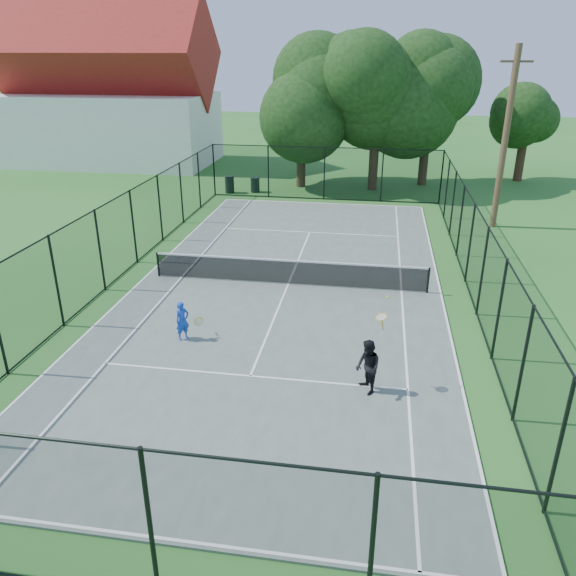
# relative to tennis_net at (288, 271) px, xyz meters

# --- Properties ---
(ground) EXTENTS (120.00, 120.00, 0.00)m
(ground) POSITION_rel_tennis_net_xyz_m (0.00, 0.00, -0.58)
(ground) COLOR #255C1F
(tennis_court) EXTENTS (11.00, 24.00, 0.06)m
(tennis_court) POSITION_rel_tennis_net_xyz_m (0.00, 0.00, -0.55)
(tennis_court) COLOR #505E57
(tennis_court) RESTS_ON ground
(tennis_net) EXTENTS (10.08, 0.08, 0.95)m
(tennis_net) POSITION_rel_tennis_net_xyz_m (0.00, 0.00, 0.00)
(tennis_net) COLOR black
(tennis_net) RESTS_ON tennis_court
(fence) EXTENTS (13.10, 26.10, 3.00)m
(fence) POSITION_rel_tennis_net_xyz_m (0.00, 0.00, 0.92)
(fence) COLOR black
(fence) RESTS_ON ground
(tree_near_left) EXTENTS (6.21, 6.21, 8.10)m
(tree_near_left) POSITION_rel_tennis_net_xyz_m (-1.77, 16.12, 4.40)
(tree_near_left) COLOR #332114
(tree_near_left) RESTS_ON ground
(tree_near_mid) EXTENTS (7.29, 7.29, 9.53)m
(tree_near_mid) POSITION_rel_tennis_net_xyz_m (2.71, 16.00, 5.30)
(tree_near_mid) COLOR #332114
(tree_near_mid) RESTS_ON ground
(tree_near_right) EXTENTS (6.21, 6.21, 8.57)m
(tree_near_right) POSITION_rel_tennis_net_xyz_m (5.83, 17.88, 4.87)
(tree_near_right) COLOR #332114
(tree_near_right) RESTS_ON ground
(tree_far_right) EXTENTS (4.20, 4.20, 5.56)m
(tree_far_right) POSITION_rel_tennis_net_xyz_m (12.15, 20.06, 2.86)
(tree_far_right) COLOR #332114
(tree_far_right) RESTS_ON ground
(building) EXTENTS (15.30, 8.15, 11.87)m
(building) POSITION_rel_tennis_net_xyz_m (-17.00, 22.00, 4.35)
(building) COLOR silver
(building) RESTS_ON ground
(trash_bin_left) EXTENTS (0.58, 0.58, 1.03)m
(trash_bin_left) POSITION_rel_tennis_net_xyz_m (-5.79, 13.73, -0.06)
(trash_bin_left) COLOR black
(trash_bin_left) RESTS_ON ground
(trash_bin_right) EXTENTS (0.58, 0.58, 0.89)m
(trash_bin_right) POSITION_rel_tennis_net_xyz_m (-4.31, 14.16, -0.13)
(trash_bin_right) COLOR black
(trash_bin_right) RESTS_ON ground
(utility_pole) EXTENTS (1.40, 0.30, 8.28)m
(utility_pole) POSITION_rel_tennis_net_xyz_m (8.74, 9.00, 3.63)
(utility_pole) COLOR #4C3823
(utility_pole) RESTS_ON ground
(player_blue) EXTENTS (0.84, 0.52, 1.20)m
(player_blue) POSITION_rel_tennis_net_xyz_m (-2.42, -4.67, 0.08)
(player_blue) COLOR #1543B9
(player_blue) RESTS_ON tennis_court
(player_black) EXTENTS (0.80, 1.00, 2.44)m
(player_black) POSITION_rel_tennis_net_xyz_m (3.06, -6.64, 0.20)
(player_black) COLOR black
(player_black) RESTS_ON tennis_court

